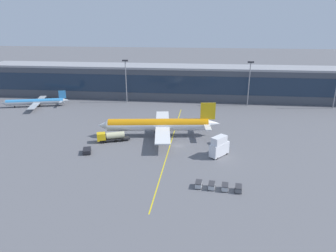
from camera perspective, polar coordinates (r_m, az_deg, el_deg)
ground_plane at (r=101.12m, az=1.68°, el=-3.62°), size 700.00×700.00×0.00m
apron_lead_in_line at (r=103.14m, az=0.52°, el=-3.14°), size 1.57×79.99×0.01m
terminal_building at (r=160.11m, az=1.83°, el=8.12°), size 197.75×17.14×16.57m
main_airliner at (r=107.89m, az=-1.66°, el=0.26°), size 42.87×34.06×11.96m
fuel_tanker at (r=105.55m, az=-10.46°, el=-1.92°), size 10.99×6.12×3.25m
crew_van at (r=102.24m, az=9.59°, el=-2.84°), size 4.00×5.42×2.30m
catering_lift at (r=93.83m, az=9.43°, el=-3.74°), size 6.24×6.84×6.30m
pushback_tug at (r=98.43m, az=-14.73°, el=-4.42°), size 3.32×4.31×1.40m
baggage_cart_0 at (r=77.61m, az=5.65°, el=-10.63°), size 1.87×2.80×1.48m
baggage_cart_1 at (r=77.40m, az=8.05°, el=-10.83°), size 1.87×2.80×1.48m
baggage_cart_2 at (r=77.31m, az=10.45°, el=-11.02°), size 1.87×2.80×1.48m
baggage_cart_3 at (r=77.36m, az=12.86°, el=-11.18°), size 1.87×2.80×1.48m
commuter_jet_far at (r=157.44m, az=-23.25°, el=4.14°), size 30.29×24.39×7.27m
apron_light_mast_0 at (r=151.56m, az=-7.79°, el=8.86°), size 2.80×0.50×20.76m
apron_light_mast_1 at (r=148.75m, az=14.77°, el=8.23°), size 2.80×0.50×20.87m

